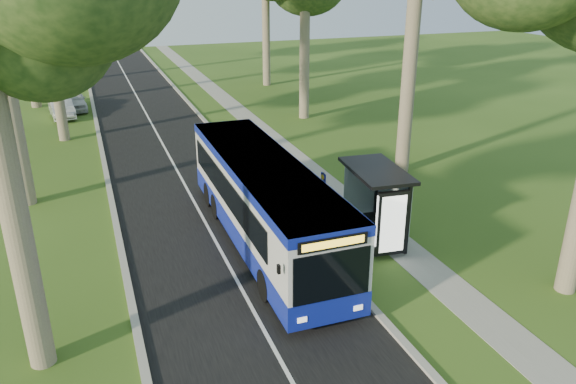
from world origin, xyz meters
The scene contains 12 objects.
ground centered at (0.00, 0.00, 0.00)m, with size 120.00×120.00×0.00m, color #34531A.
road centered at (-3.50, 10.00, 0.01)m, with size 7.00×100.00×0.02m, color black.
kerb_east centered at (0.00, 10.00, 0.06)m, with size 0.25×100.00×0.12m, color #9E9B93.
kerb_west centered at (-7.00, 10.00, 0.06)m, with size 0.25×100.00×0.12m, color #9E9B93.
centre_line centered at (-3.50, 10.00, 0.02)m, with size 0.12×100.00×0.01m, color white.
footpath centered at (3.00, 10.00, 0.01)m, with size 1.50×100.00×0.02m, color gray.
bus centered at (-1.75, 0.60, 1.70)m, with size 2.62×12.40×3.28m.
bus_stop_sign centered at (0.81, 0.95, 1.54)m, with size 0.09×0.35×2.46m.
bus_shelter centered at (2.45, -1.03, 2.07)m, with size 2.14×3.55×2.92m.
litter_bin centered at (1.64, 1.82, 0.43)m, with size 0.48×0.48×0.85m.
car_white centered at (-8.36, 26.04, 0.75)m, with size 1.76×4.38×1.49m, color silver.
car_silver centered at (-9.13, 24.03, 0.68)m, with size 1.45×4.14×1.37m, color #B5B8BE.
Camera 1 is at (-7.57, -17.82, 9.91)m, focal length 35.00 mm.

